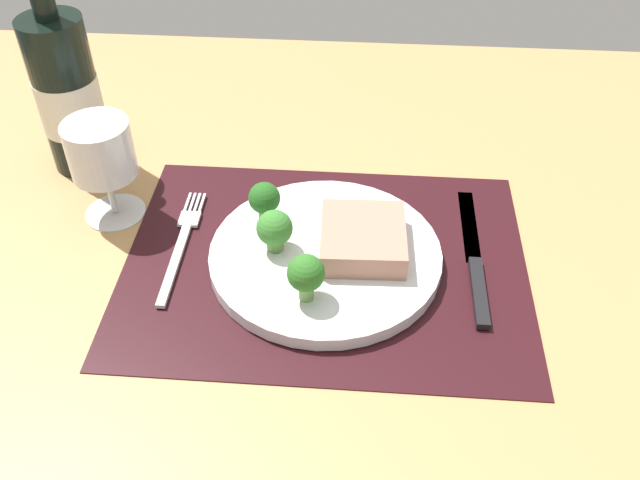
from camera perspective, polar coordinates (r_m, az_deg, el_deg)
The scene contains 11 objects.
ground_plane at distance 79.74cm, azimuth 0.43°, elevation -2.68°, with size 140.00×110.00×3.00cm, color tan.
placemat at distance 78.59cm, azimuth 0.43°, elevation -1.82°, with size 44.95×34.27×0.30cm, color black.
plate at distance 77.94cm, azimuth 0.44°, elevation -1.32°, with size 25.85×25.85×1.60cm, color silver.
steak at distance 76.88cm, azimuth 3.52°, elevation 0.13°, with size 9.25×9.98×2.92cm, color tan.
broccoli_near_fork at distance 69.98cm, azimuth -1.15°, elevation -2.82°, with size 3.88×3.88×5.45cm.
broccoli_front_edge at distance 75.70cm, azimuth -3.76°, elevation 0.70°, with size 4.00×4.00×4.98cm.
broccoli_near_steak at distance 79.83cm, azimuth -4.56°, elevation 3.33°, with size 3.66×3.66×4.99cm.
fork at distance 81.86cm, azimuth -11.24°, elevation -0.29°, with size 2.40×19.20×0.50cm.
knife at distance 79.64cm, azimuth 12.53°, elevation -1.91°, with size 1.80×23.00×0.80cm.
wine_bottle at distance 93.73cm, azimuth -19.87°, elevation 11.14°, with size 7.89×7.89×27.91cm.
wine_glass at distance 83.96cm, azimuth -17.39°, elevation 6.59°, with size 7.59×7.59×12.64cm.
Camera 1 is at (3.71, -56.80, 54.35)cm, focal length 39.25 mm.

